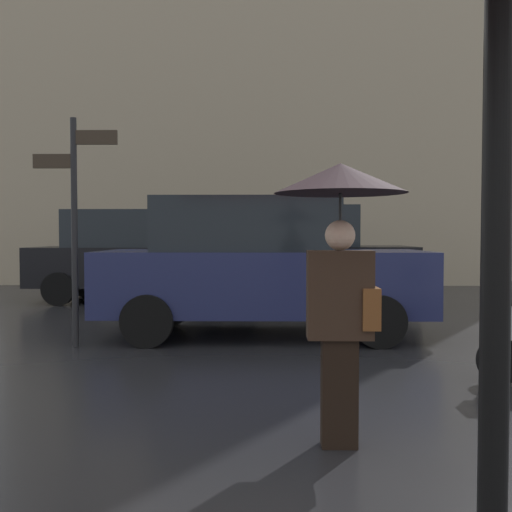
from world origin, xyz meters
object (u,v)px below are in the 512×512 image
pedestrian_with_umbrella (341,231)px  parked_car_right (259,266)px  parked_car_left (304,256)px  street_signpost (75,208)px  parked_car_distant (136,255)px

pedestrian_with_umbrella → parked_car_right: size_ratio=0.42×
parked_car_left → street_signpost: size_ratio=1.40×
pedestrian_with_umbrella → parked_car_distant: parked_car_distant is taller
parked_car_right → parked_car_distant: (-2.72, 4.25, -0.00)m
parked_car_left → parked_car_right: size_ratio=0.90×
parked_car_right → street_signpost: (-2.34, -0.85, 0.78)m
parked_car_distant → street_signpost: 5.17m
parked_car_right → parked_car_distant: 5.04m
parked_car_distant → street_signpost: bearing=-73.4°
pedestrian_with_umbrella → parked_car_left: bearing=-103.6°
parked_car_right → street_signpost: 2.61m
parked_car_distant → parked_car_right: bearing=-45.0°
pedestrian_with_umbrella → parked_car_left: (0.25, 7.64, -0.46)m
parked_car_left → parked_car_right: parked_car_left is taller
parked_car_left → pedestrian_with_umbrella: bearing=-93.7°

